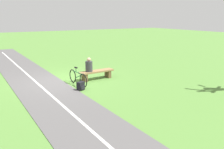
{
  "coord_description": "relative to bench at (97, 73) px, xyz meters",
  "views": [
    {
      "loc": [
        3.82,
        11.23,
        3.19
      ],
      "look_at": [
        -1.06,
        3.13,
        0.87
      ],
      "focal_mm": 38.48,
      "sensor_mm": 36.0,
      "label": 1
    }
  ],
  "objects": [
    {
      "name": "path_centre_line",
      "position": [
        2.8,
        3.43,
        -0.3
      ],
      "size": [
        0.38,
        32.0,
        0.0
      ],
      "primitive_type": "cube",
      "rotation": [
        0.0,
        0.0,
        0.01
      ],
      "color": "silver",
      "rests_on": "paved_path"
    },
    {
      "name": "bench",
      "position": [
        0.0,
        0.0,
        0.0
      ],
      "size": [
        1.87,
        0.56,
        0.46
      ],
      "rotation": [
        0.0,
        0.0,
        0.05
      ],
      "color": "#937047",
      "rests_on": "ground_plane"
    },
    {
      "name": "ground_plane",
      "position": [
        1.68,
        -0.57,
        -0.32
      ],
      "size": [
        80.0,
        80.0,
        0.0
      ],
      "primitive_type": "plane",
      "color": "#548438"
    },
    {
      "name": "bicycle",
      "position": [
        1.23,
        0.46,
        0.02
      ],
      "size": [
        0.18,
        1.72,
        0.83
      ],
      "rotation": [
        0.0,
        0.0,
        1.65
      ],
      "color": "black",
      "rests_on": "ground_plane"
    },
    {
      "name": "paved_path",
      "position": [
        2.8,
        3.43,
        -0.31
      ],
      "size": [
        2.74,
        36.02,
        0.02
      ],
      "primitive_type": "cube",
      "rotation": [
        0.0,
        0.0,
        0.01
      ],
      "color": "#565454",
      "rests_on": "ground_plane"
    },
    {
      "name": "backpack",
      "position": [
        1.45,
        1.29,
        -0.14
      ],
      "size": [
        0.37,
        0.34,
        0.37
      ],
      "rotation": [
        0.0,
        0.0,
        0.39
      ],
      "color": "black",
      "rests_on": "ground_plane"
    },
    {
      "name": "person_seated",
      "position": [
        0.43,
        0.02,
        0.44
      ],
      "size": [
        0.37,
        0.37,
        0.71
      ],
      "rotation": [
        0.0,
        0.0,
        0.05
      ],
      "color": "#38383D",
      "rests_on": "bench"
    }
  ]
}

